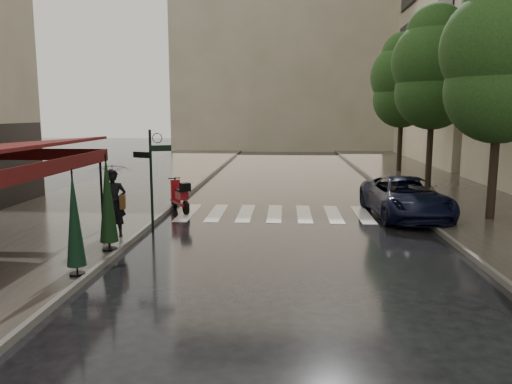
# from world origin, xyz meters

# --- Properties ---
(ground) EXTENTS (120.00, 120.00, 0.00)m
(ground) POSITION_xyz_m (0.00, 0.00, 0.00)
(ground) COLOR black
(ground) RESTS_ON ground
(sidewalk_near) EXTENTS (6.00, 60.00, 0.12)m
(sidewalk_near) POSITION_xyz_m (-4.50, 12.00, 0.06)
(sidewalk_near) COLOR #38332D
(sidewalk_near) RESTS_ON ground
(sidewalk_far) EXTENTS (5.50, 60.00, 0.12)m
(sidewalk_far) POSITION_xyz_m (10.25, 12.00, 0.06)
(sidewalk_far) COLOR #38332D
(sidewalk_far) RESTS_ON ground
(curb_near) EXTENTS (0.12, 60.00, 0.16)m
(curb_near) POSITION_xyz_m (-1.45, 12.00, 0.07)
(curb_near) COLOR #595651
(curb_near) RESTS_ON ground
(curb_far) EXTENTS (0.12, 60.00, 0.16)m
(curb_far) POSITION_xyz_m (7.45, 12.00, 0.07)
(curb_far) COLOR #595651
(curb_far) RESTS_ON ground
(crosswalk) EXTENTS (7.85, 3.20, 0.01)m
(crosswalk) POSITION_xyz_m (2.98, 6.00, 0.01)
(crosswalk) COLOR silver
(crosswalk) RESTS_ON ground
(signpost) EXTENTS (1.17, 0.29, 3.10)m
(signpost) POSITION_xyz_m (-1.19, 3.00, 1.83)
(signpost) COLOR black
(signpost) RESTS_ON ground
(haussmann_far) EXTENTS (8.00, 16.00, 18.50)m
(haussmann_far) POSITION_xyz_m (16.50, 26.00, 9.25)
(haussmann_far) COLOR gray
(haussmann_far) RESTS_ON ground
(backdrop_building) EXTENTS (22.00, 6.00, 20.00)m
(backdrop_building) POSITION_xyz_m (3.00, 38.00, 10.00)
(backdrop_building) COLOR gray
(backdrop_building) RESTS_ON ground
(tree_near) EXTENTS (3.80, 3.80, 7.99)m
(tree_near) POSITION_xyz_m (9.60, 5.00, 5.32)
(tree_near) COLOR black
(tree_near) RESTS_ON sidewalk_far
(tree_mid) EXTENTS (3.80, 3.80, 8.34)m
(tree_mid) POSITION_xyz_m (9.50, 12.00, 5.59)
(tree_mid) COLOR black
(tree_mid) RESTS_ON sidewalk_far
(tree_far) EXTENTS (3.80, 3.80, 8.16)m
(tree_far) POSITION_xyz_m (9.70, 19.00, 5.46)
(tree_far) COLOR black
(tree_far) RESTS_ON sidewalk_far
(pedestrian_with_umbrella) EXTENTS (1.38, 1.39, 2.59)m
(pedestrian_with_umbrella) POSITION_xyz_m (-2.00, 1.91, 1.84)
(pedestrian_with_umbrella) COLOR black
(pedestrian_with_umbrella) RESTS_ON sidewalk_near
(scooter) EXTENTS (1.06, 1.60, 1.19)m
(scooter) POSITION_xyz_m (-1.01, 6.15, 0.55)
(scooter) COLOR black
(scooter) RESTS_ON ground
(parked_car) EXTENTS (2.66, 5.11, 1.38)m
(parked_car) POSITION_xyz_m (7.00, 5.72, 0.69)
(parked_car) COLOR black
(parked_car) RESTS_ON ground
(parasol_front) EXTENTS (0.41, 0.41, 2.28)m
(parasol_front) POSITION_xyz_m (-1.65, -1.50, 1.35)
(parasol_front) COLOR black
(parasol_front) RESTS_ON sidewalk_near
(parasol_back) EXTENTS (0.46, 0.46, 2.46)m
(parasol_back) POSITION_xyz_m (-1.65, 0.50, 1.44)
(parasol_back) COLOR black
(parasol_back) RESTS_ON sidewalk_near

